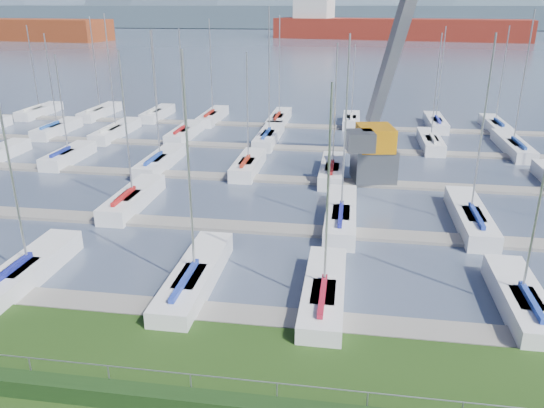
# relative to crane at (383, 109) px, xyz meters

# --- Properties ---
(water) EXTENTS (800.00, 540.00, 0.20)m
(water) POSITION_rel_crane_xyz_m (-6.33, 231.94, -5.73)
(water) COLOR #4A556C
(hedge) EXTENTS (80.00, 0.70, 0.70)m
(hedge) POSITION_rel_crane_xyz_m (-6.33, -28.46, -4.98)
(hedge) COLOR #1A3413
(hedge) RESTS_ON grass
(fence) EXTENTS (80.00, 0.04, 0.04)m
(fence) POSITION_rel_crane_xyz_m (-6.33, -28.06, -4.13)
(fence) COLOR #93959B
(fence) RESTS_ON grass
(foothill) EXTENTS (900.00, 80.00, 12.00)m
(foothill) POSITION_rel_crane_xyz_m (-6.33, 301.94, 0.67)
(foothill) COLOR #3F505D
(foothill) RESTS_ON water
(docks) EXTENTS (90.00, 41.60, 0.25)m
(docks) POSITION_rel_crane_xyz_m (-6.33, -2.06, -5.55)
(docks) COLOR slate
(docks) RESTS_ON water
(crane) EXTENTS (6.60, 13.19, 22.35)m
(crane) POSITION_rel_crane_xyz_m (0.00, 0.00, 0.00)
(crane) COLOR #5B5F63
(crane) RESTS_ON water
(cargo_ship_mid) EXTENTS (99.89, 36.47, 21.50)m
(cargo_ship_mid) POSITION_rel_crane_xyz_m (9.28, 183.56, -1.78)
(cargo_ship_mid) COLOR maroon
(cargo_ship_mid) RESTS_ON water
(sailboat_fleet) EXTENTS (75.37, 49.67, 13.37)m
(sailboat_fleet) POSITION_rel_crane_xyz_m (-8.81, 0.86, 0.08)
(sailboat_fleet) COLOR maroon
(sailboat_fleet) RESTS_ON water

